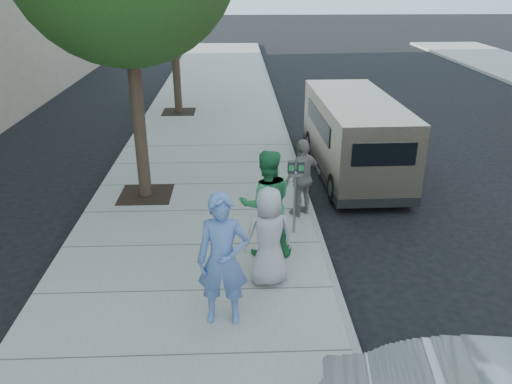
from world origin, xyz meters
TOP-DOWN VIEW (x-y plane):
  - ground at (0.00, 0.00)m, footprint 120.00×120.00m
  - sidewalk at (-1.00, 0.00)m, footprint 5.00×60.00m
  - curb_face at (1.44, 0.00)m, footprint 0.12×60.00m
  - parking_meter at (0.95, 0.41)m, footprint 0.31×0.11m
  - van at (2.86, 3.96)m, footprint 1.93×5.48m
  - person_officer at (-0.39, -2.24)m, footprint 0.76×0.52m
  - person_green_shirt at (0.34, -0.36)m, footprint 1.03×0.84m
  - person_gray_shirt at (0.33, -1.28)m, footprint 0.90×0.67m
  - person_striped_polo at (1.20, 1.24)m, footprint 1.02×0.92m

SIDE VIEW (x-z plane):
  - ground at x=0.00m, z-range 0.00..0.00m
  - sidewalk at x=-1.00m, z-range 0.00..0.15m
  - curb_face at x=1.44m, z-range -0.01..0.15m
  - person_striped_polo at x=1.20m, z-range 0.15..1.82m
  - person_gray_shirt at x=0.33m, z-range 0.15..1.83m
  - van at x=2.86m, z-range 0.06..2.08m
  - person_green_shirt at x=0.34m, z-range 0.15..2.15m
  - person_officer at x=-0.39m, z-range 0.15..2.18m
  - parking_meter at x=0.95m, z-range 0.49..2.00m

